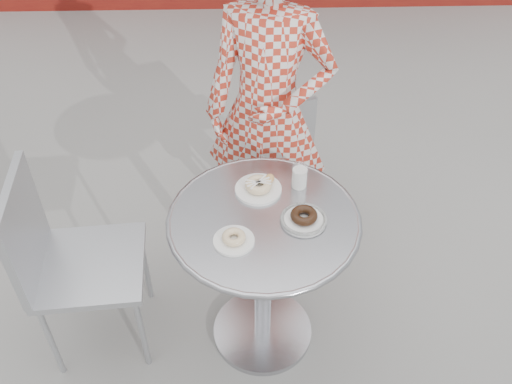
{
  "coord_description": "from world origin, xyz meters",
  "views": [
    {
      "loc": [
        -0.1,
        -1.6,
        2.35
      ],
      "look_at": [
        -0.05,
        0.05,
        0.85
      ],
      "focal_mm": 40.0,
      "sensor_mm": 36.0,
      "label": 1
    }
  ],
  "objects_px": {
    "plate_near": "(234,239)",
    "milk_cup": "(299,177)",
    "plate_far": "(259,186)",
    "plate_checker": "(304,218)",
    "seated_person": "(269,112)",
    "bistro_table": "(263,251)",
    "chair_left": "(96,294)",
    "chair_far": "(268,169)"
  },
  "relations": [
    {
      "from": "plate_near",
      "to": "milk_cup",
      "type": "xyz_separation_m",
      "value": [
        0.27,
        0.31,
        0.03
      ]
    },
    {
      "from": "plate_far",
      "to": "plate_checker",
      "type": "bearing_deg",
      "value": -47.62
    },
    {
      "from": "seated_person",
      "to": "bistro_table",
      "type": "bearing_deg",
      "value": -79.28
    },
    {
      "from": "seated_person",
      "to": "milk_cup",
      "type": "relative_size",
      "value": 15.8
    },
    {
      "from": "chair_left",
      "to": "plate_near",
      "type": "relative_size",
      "value": 6.09
    },
    {
      "from": "seated_person",
      "to": "milk_cup",
      "type": "height_order",
      "value": "seated_person"
    },
    {
      "from": "chair_far",
      "to": "seated_person",
      "type": "height_order",
      "value": "seated_person"
    },
    {
      "from": "bistro_table",
      "to": "plate_far",
      "type": "xyz_separation_m",
      "value": [
        -0.01,
        0.16,
        0.21
      ]
    },
    {
      "from": "plate_far",
      "to": "chair_left",
      "type": "bearing_deg",
      "value": -169.56
    },
    {
      "from": "chair_far",
      "to": "milk_cup",
      "type": "height_order",
      "value": "milk_cup"
    },
    {
      "from": "chair_far",
      "to": "seated_person",
      "type": "bearing_deg",
      "value": 66.15
    },
    {
      "from": "plate_far",
      "to": "milk_cup",
      "type": "xyz_separation_m",
      "value": [
        0.17,
        0.02,
        0.03
      ]
    },
    {
      "from": "milk_cup",
      "to": "seated_person",
      "type": "bearing_deg",
      "value": 103.09
    },
    {
      "from": "plate_far",
      "to": "milk_cup",
      "type": "bearing_deg",
      "value": 7.3
    },
    {
      "from": "chair_left",
      "to": "seated_person",
      "type": "height_order",
      "value": "seated_person"
    },
    {
      "from": "chair_far",
      "to": "chair_left",
      "type": "height_order",
      "value": "chair_left"
    },
    {
      "from": "milk_cup",
      "to": "plate_far",
      "type": "bearing_deg",
      "value": -172.7
    },
    {
      "from": "bistro_table",
      "to": "seated_person",
      "type": "bearing_deg",
      "value": 85.87
    },
    {
      "from": "plate_checker",
      "to": "plate_near",
      "type": "bearing_deg",
      "value": -159.32
    },
    {
      "from": "plate_far",
      "to": "milk_cup",
      "type": "relative_size",
      "value": 1.82
    },
    {
      "from": "bistro_table",
      "to": "plate_near",
      "type": "height_order",
      "value": "plate_near"
    },
    {
      "from": "chair_far",
      "to": "seated_person",
      "type": "distance_m",
      "value": 0.66
    },
    {
      "from": "plate_near",
      "to": "plate_checker",
      "type": "relative_size",
      "value": 0.85
    },
    {
      "from": "milk_cup",
      "to": "plate_checker",
      "type": "bearing_deg",
      "value": -89.85
    },
    {
      "from": "plate_far",
      "to": "bistro_table",
      "type": "bearing_deg",
      "value": -85.1
    },
    {
      "from": "plate_far",
      "to": "plate_checker",
      "type": "xyz_separation_m",
      "value": [
        0.17,
        -0.18,
        -0.01
      ]
    },
    {
      "from": "chair_far",
      "to": "plate_far",
      "type": "relative_size",
      "value": 4.08
    },
    {
      "from": "bistro_table",
      "to": "plate_checker",
      "type": "distance_m",
      "value": 0.26
    },
    {
      "from": "seated_person",
      "to": "chair_far",
      "type": "bearing_deg",
      "value": 100.86
    },
    {
      "from": "chair_far",
      "to": "plate_near",
      "type": "xyz_separation_m",
      "value": [
        -0.18,
        -1.06,
        0.55
      ]
    },
    {
      "from": "bistro_table",
      "to": "chair_left",
      "type": "bearing_deg",
      "value": 177.86
    },
    {
      "from": "plate_far",
      "to": "plate_near",
      "type": "relative_size",
      "value": 1.23
    },
    {
      "from": "chair_far",
      "to": "plate_near",
      "type": "relative_size",
      "value": 5.03
    },
    {
      "from": "chair_far",
      "to": "seated_person",
      "type": "xyz_separation_m",
      "value": [
        -0.02,
        -0.29,
        0.59
      ]
    },
    {
      "from": "seated_person",
      "to": "milk_cup",
      "type": "xyz_separation_m",
      "value": [
        0.11,
        -0.46,
        -0.01
      ]
    },
    {
      "from": "seated_person",
      "to": "chair_left",
      "type": "bearing_deg",
      "value": -127.53
    },
    {
      "from": "plate_checker",
      "to": "milk_cup",
      "type": "relative_size",
      "value": 1.74
    },
    {
      "from": "chair_far",
      "to": "plate_checker",
      "type": "distance_m",
      "value": 1.1
    },
    {
      "from": "plate_near",
      "to": "plate_checker",
      "type": "bearing_deg",
      "value": 20.68
    },
    {
      "from": "bistro_table",
      "to": "plate_checker",
      "type": "xyz_separation_m",
      "value": [
        0.15,
        -0.02,
        0.2
      ]
    },
    {
      "from": "seated_person",
      "to": "plate_near",
      "type": "height_order",
      "value": "seated_person"
    },
    {
      "from": "chair_left",
      "to": "plate_checker",
      "type": "distance_m",
      "value": 1.03
    }
  ]
}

